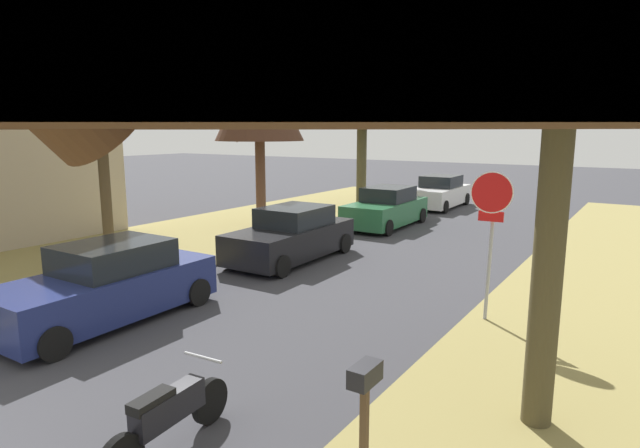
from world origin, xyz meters
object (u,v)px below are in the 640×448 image
(street_tree_left_mid_a, at_px, (96,67))
(parked_sedan_navy, at_px, (107,285))
(stop_sign_far, at_px, (491,214))
(parked_sedan_black, at_px, (292,236))
(street_tree_left_far, at_px, (362,97))
(curbside_mailbox, at_px, (365,387))
(parked_sedan_green, at_px, (386,209))
(parked_sedan_white, at_px, (440,193))
(parked_motorcycle, at_px, (168,415))
(street_tree_left_mid_b, at_px, (259,95))

(street_tree_left_mid_a, relative_size, parked_sedan_navy, 1.59)
(stop_sign_far, height_order, parked_sedan_black, stop_sign_far)
(parked_sedan_navy, distance_m, parked_sedan_black, 6.05)
(street_tree_left_mid_a, relative_size, street_tree_left_far, 1.02)
(street_tree_left_far, bearing_deg, curbside_mailbox, -61.11)
(street_tree_left_far, relative_size, parked_sedan_green, 1.55)
(street_tree_left_far, xyz_separation_m, parked_sedan_green, (3.65, -4.58, -4.69))
(street_tree_left_far, relative_size, parked_sedan_black, 1.55)
(stop_sign_far, xyz_separation_m, parked_sedan_navy, (-6.40, -4.10, -1.47))
(stop_sign_far, xyz_separation_m, street_tree_left_far, (-9.98, 12.97, 3.22))
(parked_sedan_black, relative_size, parked_sedan_green, 1.00)
(parked_sedan_green, xyz_separation_m, parked_sedan_white, (-0.10, 6.20, 0.00))
(parked_sedan_black, xyz_separation_m, parked_sedan_green, (-0.07, 6.44, 0.00))
(stop_sign_far, distance_m, street_tree_left_mid_a, 10.71)
(curbside_mailbox, bearing_deg, street_tree_left_far, 118.89)
(curbside_mailbox, bearing_deg, street_tree_left_mid_a, 158.51)
(parked_motorcycle, bearing_deg, parked_sedan_green, 106.60)
(parked_sedan_black, relative_size, parked_sedan_white, 1.00)
(parked_sedan_green, bearing_deg, parked_sedan_white, 90.97)
(stop_sign_far, relative_size, street_tree_left_mid_a, 0.42)
(street_tree_left_mid_b, height_order, street_tree_left_far, street_tree_left_far)
(street_tree_left_mid_a, bearing_deg, parked_sedan_black, 41.72)
(parked_sedan_black, bearing_deg, street_tree_left_mid_a, -138.28)
(curbside_mailbox, bearing_deg, parked_motorcycle, -157.29)
(parked_sedan_green, relative_size, parked_sedan_white, 1.00)
(stop_sign_far, height_order, street_tree_left_mid_b, street_tree_left_mid_b)
(street_tree_left_far, relative_size, curbside_mailbox, 5.41)
(stop_sign_far, relative_size, parked_sedan_white, 0.67)
(stop_sign_far, bearing_deg, parked_sedan_green, 127.04)
(stop_sign_far, relative_size, street_tree_left_far, 0.43)
(street_tree_left_mid_b, height_order, curbside_mailbox, street_tree_left_mid_b)
(parked_sedan_navy, height_order, parked_sedan_white, same)
(street_tree_left_far, distance_m, parked_sedan_black, 12.54)
(street_tree_left_mid_b, height_order, parked_sedan_navy, street_tree_left_mid_b)
(parked_sedan_navy, bearing_deg, parked_sedan_green, 89.65)
(parked_sedan_navy, bearing_deg, curbside_mailbox, -12.26)
(parked_sedan_navy, relative_size, parked_sedan_black, 1.00)
(street_tree_left_mid_b, distance_m, street_tree_left_far, 7.43)
(street_tree_left_mid_a, xyz_separation_m, parked_motorcycle, (8.19, -4.97, -4.97))
(street_tree_left_mid_b, xyz_separation_m, parked_sedan_green, (4.08, 2.83, -4.38))
(parked_sedan_black, distance_m, curbside_mailbox, 9.92)
(street_tree_left_mid_a, bearing_deg, parked_sedan_green, 69.07)
(stop_sign_far, distance_m, parked_sedan_green, 10.60)
(street_tree_left_far, distance_m, curbside_mailbox, 21.59)
(street_tree_left_mid_a, relative_size, curbside_mailbox, 5.54)
(parked_sedan_navy, xyz_separation_m, parked_motorcycle, (4.50, -2.34, -0.24))
(stop_sign_far, height_order, parked_motorcycle, stop_sign_far)
(curbside_mailbox, bearing_deg, parked_sedan_green, 115.23)
(street_tree_left_mid_a, xyz_separation_m, street_tree_left_far, (0.12, 14.44, -0.04))
(parked_sedan_black, xyz_separation_m, curbside_mailbox, (6.49, -7.49, 0.33))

